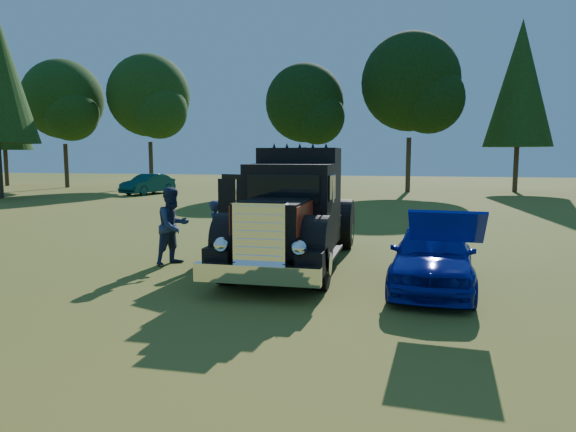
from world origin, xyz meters
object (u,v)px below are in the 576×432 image
(hotrod_coupe, at_px, (433,255))
(spectator_far, at_px, (173,226))
(spectator_near, at_px, (217,230))
(distant_teal_car, at_px, (148,184))
(diamond_t_truck, at_px, (293,216))

(hotrod_coupe, relative_size, spectator_far, 2.18)
(spectator_near, bearing_deg, hotrod_coupe, -110.52)
(spectator_near, height_order, distant_teal_car, spectator_near)
(spectator_near, bearing_deg, distant_teal_car, 29.37)
(hotrod_coupe, xyz_separation_m, spectator_near, (-5.50, 1.79, 0.09))
(diamond_t_truck, relative_size, spectator_far, 3.58)
(diamond_t_truck, height_order, spectator_far, diamond_t_truck)
(diamond_t_truck, distance_m, distant_teal_car, 26.44)
(hotrod_coupe, height_order, spectator_near, hotrod_coupe)
(diamond_t_truck, bearing_deg, spectator_far, -172.07)
(spectator_near, distance_m, distant_teal_car, 24.98)
(spectator_far, bearing_deg, diamond_t_truck, -56.37)
(spectator_near, height_order, spectator_far, spectator_far)
(diamond_t_truck, xyz_separation_m, spectator_near, (-2.15, 0.31, -0.47))
(spectator_far, bearing_deg, distant_teal_car, 54.93)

